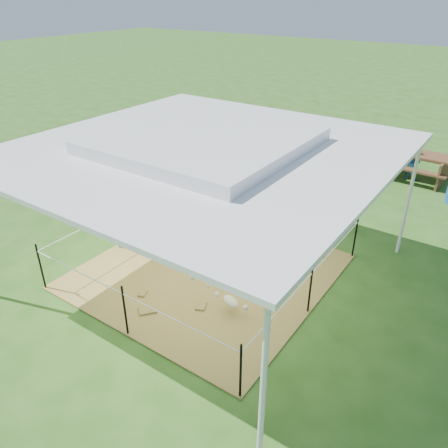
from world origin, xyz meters
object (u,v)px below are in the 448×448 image
Objects in this scene: green_bottle at (120,242)px; picnic_table_near at (417,166)px; distant_person at (413,162)px; straw_bale at (152,237)px; foal at (231,300)px; woman at (152,208)px; pony at (220,243)px.

picnic_table_near is at bearing 61.12° from green_bottle.
picnic_table_near is at bearing -120.92° from distant_person.
foal reaches higher than straw_bale.
woman is at bearing 82.90° from distant_person.
pony is at bearing 19.24° from green_bottle.
picnic_table_near is (2.22, 7.23, -0.10)m from pony.
picnic_table_near is at bearing 62.91° from straw_bale.
green_bottle is at bearing -116.32° from picnic_table_near.
straw_bale is 1.69m from pony.
woman reaches higher than straw_bale.
picnic_table_near is (3.76, 7.54, -0.61)m from woman.
pony is at bearing -104.51° from picnic_table_near.
green_bottle is (-0.55, -0.45, -0.08)m from straw_bale.
distant_person reaches higher than picnic_table_near.
straw_bale is 0.89× the size of distant_person.
woman is at bearing -113.93° from picnic_table_near.
foal is 8.40m from distant_person.
woman reaches higher than green_bottle.
pony is 1.65m from foal.
straw_bale reaches higher than green_bottle.
straw_bale is 0.84× the size of pony.
distant_person is (3.63, 7.43, -0.48)m from woman.
picnic_table_near reaches higher than foal.
green_bottle is 2.35m from pony.
distant_person is at bearing 131.77° from woman.
picnic_table_near is (3.86, 7.54, 0.17)m from straw_bale.
straw_bale is at bearing 82.28° from distant_person.
picnic_table_near is 0.21m from distant_person.
foal is (3.28, -0.45, 0.14)m from green_bottle.
woman is at bearing 0.00° from straw_bale.
woman is 8.29m from distant_person.
straw_bale is 8.32m from distant_person.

